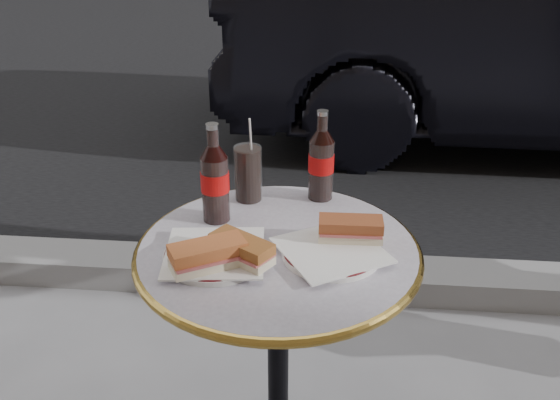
# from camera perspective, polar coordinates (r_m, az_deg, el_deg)

# --- Properties ---
(asphalt_road) EXTENTS (40.00, 8.00, 0.00)m
(asphalt_road) POSITION_cam_1_polar(r_m,az_deg,el_deg) (6.31, 4.21, 13.93)
(asphalt_road) COLOR black
(asphalt_road) RESTS_ON ground
(curb) EXTENTS (40.00, 0.20, 0.12)m
(curb) POSITION_cam_1_polar(r_m,az_deg,el_deg) (2.47, 1.80, -6.95)
(curb) COLOR gray
(curb) RESTS_ON ground
(bistro_table) EXTENTS (0.62, 0.62, 0.73)m
(bistro_table) POSITION_cam_1_polar(r_m,az_deg,el_deg) (1.57, -0.17, -15.76)
(bistro_table) COLOR #BAB2C4
(bistro_table) RESTS_ON ground
(plate_left) EXTENTS (0.23, 0.23, 0.01)m
(plate_left) POSITION_cam_1_polar(r_m,az_deg,el_deg) (1.31, -5.98, -5.08)
(plate_left) COLOR white
(plate_left) RESTS_ON bistro_table
(plate_right) EXTENTS (0.27, 0.27, 0.01)m
(plate_right) POSITION_cam_1_polar(r_m,az_deg,el_deg) (1.32, 4.70, -4.85)
(plate_right) COLOR white
(plate_right) RESTS_ON bistro_table
(sandwich_left_a) EXTENTS (0.17, 0.13, 0.05)m
(sandwich_left_a) POSITION_cam_1_polar(r_m,az_deg,el_deg) (1.25, -6.61, -5.17)
(sandwich_left_a) COLOR #B75D2E
(sandwich_left_a) RESTS_ON plate_left
(sandwich_left_b) EXTENTS (0.15, 0.13, 0.05)m
(sandwich_left_b) POSITION_cam_1_polar(r_m,az_deg,el_deg) (1.27, -3.51, -4.63)
(sandwich_left_b) COLOR brown
(sandwich_left_b) RESTS_ON plate_left
(sandwich_right) EXTENTS (0.14, 0.07, 0.05)m
(sandwich_right) POSITION_cam_1_polar(r_m,az_deg,el_deg) (1.35, 6.46, -2.78)
(sandwich_right) COLOR brown
(sandwich_right) RESTS_ON plate_right
(cola_bottle_left) EXTENTS (0.09, 0.09, 0.24)m
(cola_bottle_left) POSITION_cam_1_polar(r_m,az_deg,el_deg) (1.41, -6.01, 2.46)
(cola_bottle_left) COLOR black
(cola_bottle_left) RESTS_ON bistro_table
(cola_bottle_right) EXTENTS (0.08, 0.08, 0.23)m
(cola_bottle_right) POSITION_cam_1_polar(r_m,az_deg,el_deg) (1.51, 3.80, 4.10)
(cola_bottle_right) COLOR black
(cola_bottle_right) RESTS_ON bistro_table
(cola_glass) EXTENTS (0.07, 0.07, 0.14)m
(cola_glass) POSITION_cam_1_polar(r_m,az_deg,el_deg) (1.52, -2.94, 2.46)
(cola_glass) COLOR black
(cola_glass) RESTS_ON bistro_table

